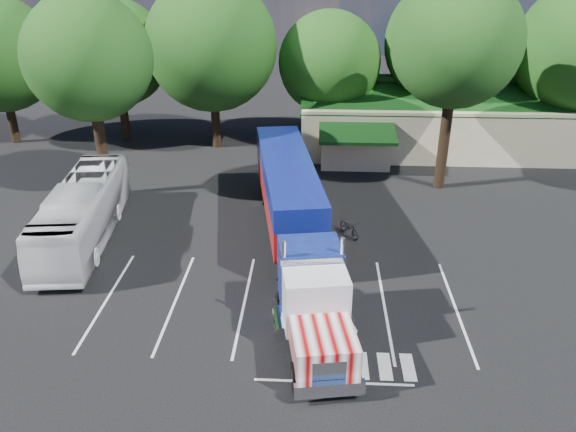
{
  "coord_description": "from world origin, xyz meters",
  "views": [
    {
      "loc": [
        3.15,
        -27.32,
        14.73
      ],
      "look_at": [
        1.73,
        -0.83,
        2.0
      ],
      "focal_mm": 35.0,
      "sensor_mm": 36.0,
      "label": 1
    }
  ],
  "objects_px": {
    "bicycle": "(350,227)",
    "semi_truck": "(293,209)",
    "tour_bus": "(83,212)",
    "woman": "(279,290)",
    "silver_sedan": "(341,149)"
  },
  "relations": [
    {
      "from": "silver_sedan",
      "to": "semi_truck",
      "type": "bearing_deg",
      "value": -177.91
    },
    {
      "from": "woman",
      "to": "bicycle",
      "type": "bearing_deg",
      "value": -30.8
    },
    {
      "from": "woman",
      "to": "bicycle",
      "type": "height_order",
      "value": "woman"
    },
    {
      "from": "bicycle",
      "to": "semi_truck",
      "type": "bearing_deg",
      "value": -177.16
    },
    {
      "from": "bicycle",
      "to": "tour_bus",
      "type": "relative_size",
      "value": 0.16
    },
    {
      "from": "woman",
      "to": "tour_bus",
      "type": "relative_size",
      "value": 0.13
    },
    {
      "from": "woman",
      "to": "tour_bus",
      "type": "distance_m",
      "value": 12.64
    },
    {
      "from": "semi_truck",
      "to": "tour_bus",
      "type": "height_order",
      "value": "semi_truck"
    },
    {
      "from": "silver_sedan",
      "to": "woman",
      "type": "bearing_deg",
      "value": -176.17
    },
    {
      "from": "bicycle",
      "to": "tour_bus",
      "type": "distance_m",
      "value": 14.77
    },
    {
      "from": "bicycle",
      "to": "silver_sedan",
      "type": "bearing_deg",
      "value": 61.67
    },
    {
      "from": "tour_bus",
      "to": "silver_sedan",
      "type": "xyz_separation_m",
      "value": [
        14.57,
        14.16,
        -0.94
      ]
    },
    {
      "from": "bicycle",
      "to": "woman",
      "type": "bearing_deg",
      "value": -145.39
    },
    {
      "from": "woman",
      "to": "bicycle",
      "type": "relative_size",
      "value": 0.83
    },
    {
      "from": "semi_truck",
      "to": "tour_bus",
      "type": "distance_m",
      "value": 11.62
    }
  ]
}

